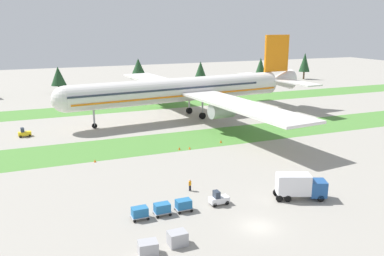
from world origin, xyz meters
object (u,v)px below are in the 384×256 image
object	(u,v)px
uld_container_1	(177,238)
ground_crew_marshaller	(190,185)
baggage_tug	(219,199)
cargo_dolly_second	(162,208)
cargo_dolly_lead	(184,204)
taxiway_marker_0	(179,148)
taxiway_marker_3	(190,148)
airliner	(189,89)
uld_container_0	(148,248)
taxiway_marker_1	(221,141)
pushback_tractor	(24,133)
taxiway_marker_2	(95,161)
cargo_dolly_third	(140,212)
catering_truck	(300,186)

from	to	relation	value
uld_container_1	ground_crew_marshaller	bearing A→B (deg)	62.96
baggage_tug	cargo_dolly_second	bearing A→B (deg)	-90.00
cargo_dolly_lead	baggage_tug	bearing A→B (deg)	90.00
taxiway_marker_0	taxiway_marker_3	distance (m)	2.01
airliner	taxiway_marker_3	world-z (taller)	airliner
baggage_tug	uld_container_0	distance (m)	14.63
ground_crew_marshaller	taxiway_marker_0	size ratio (longest dim) A/B	3.34
cargo_dolly_lead	uld_container_0	distance (m)	10.81
taxiway_marker_0	taxiway_marker_3	world-z (taller)	taxiway_marker_0
baggage_tug	taxiway_marker_0	distance (m)	25.14
ground_crew_marshaller	uld_container_0	distance (m)	17.31
taxiway_marker_1	uld_container_1	bearing A→B (deg)	-122.83
cargo_dolly_lead	taxiway_marker_3	bearing A→B (deg)	155.99
airliner	uld_container_1	distance (m)	63.15
pushback_tractor	taxiway_marker_3	xyz separation A→B (m)	(29.61, -21.68, -0.58)
taxiway_marker_2	taxiway_marker_1	bearing A→B (deg)	5.58
taxiway_marker_0	cargo_dolly_third	bearing A→B (deg)	-120.00
catering_truck	cargo_dolly_lead	bearing A→B (deg)	-76.87
uld_container_0	taxiway_marker_1	size ratio (longest dim) A/B	3.23
catering_truck	uld_container_0	xyz separation A→B (m)	(-23.21, -5.71, -1.20)
cargo_dolly_third	airliner	bearing A→B (deg)	151.69
cargo_dolly_second	taxiway_marker_0	world-z (taller)	cargo_dolly_second
uld_container_0	uld_container_1	size ratio (longest dim) A/B	1.00
airliner	pushback_tractor	distance (m)	40.48
catering_truck	ground_crew_marshaller	xyz separation A→B (m)	(-12.94, 8.23, -1.01)
taxiway_marker_3	cargo_dolly_second	bearing A→B (deg)	-118.81
cargo_dolly_third	catering_truck	bearing A→B (deg)	83.13
pushback_tractor	taxiway_marker_2	size ratio (longest dim) A/B	5.38
baggage_tug	taxiway_marker_2	world-z (taller)	baggage_tug
taxiway_marker_3	cargo_dolly_third	bearing A→B (deg)	-123.71
baggage_tug	ground_crew_marshaller	xyz separation A→B (m)	(-1.83, 5.71, 0.13)
pushback_tractor	uld_container_1	world-z (taller)	pushback_tractor
cargo_dolly_third	taxiway_marker_2	world-z (taller)	cargo_dolly_third
cargo_dolly_third	catering_truck	xyz separation A→B (m)	(21.94, -2.40, 1.03)
cargo_dolly_third	uld_container_0	world-z (taller)	cargo_dolly_third
cargo_dolly_third	uld_container_0	bearing A→B (deg)	-9.49
airliner	taxiway_marker_1	bearing A→B (deg)	167.84
airliner	cargo_dolly_third	world-z (taller)	airliner
cargo_dolly_second	taxiway_marker_3	size ratio (longest dim) A/B	4.75
cargo_dolly_second	uld_container_1	bearing A→B (deg)	-5.66
pushback_tractor	cargo_dolly_third	bearing A→B (deg)	9.80
airliner	uld_container_1	bearing A→B (deg)	151.14
cargo_dolly_second	ground_crew_marshaller	xyz separation A→B (m)	(6.10, 5.79, 0.03)
baggage_tug	cargo_dolly_third	bearing A→B (deg)	-90.00
airliner	cargo_dolly_lead	distance (m)	54.93
cargo_dolly_lead	catering_truck	xyz separation A→B (m)	(16.14, -2.46, 1.03)
uld_container_0	uld_container_1	bearing A→B (deg)	11.38
cargo_dolly_third	taxiway_marker_1	distance (m)	35.50
cargo_dolly_lead	taxiway_marker_0	distance (m)	26.39
cargo_dolly_lead	ground_crew_marshaller	bearing A→B (deg)	150.35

